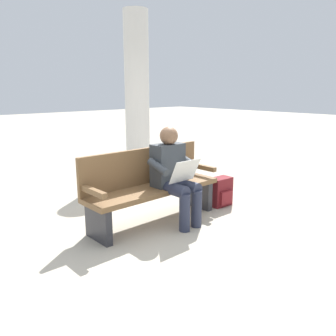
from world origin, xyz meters
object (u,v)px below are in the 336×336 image
person_seated (174,173)px  backpack (221,192)px  bench_near (151,185)px  support_pillar (137,92)px

person_seated → backpack: person_seated is taller
bench_near → backpack: bench_near is taller
backpack → support_pillar: support_pillar is taller
bench_near → backpack: 1.14m
person_seated → backpack: 1.01m
backpack → support_pillar: (-0.67, -2.76, 1.36)m
bench_near → backpack: bearing=168.2°
person_seated → backpack: (-0.92, -0.00, -0.43)m
person_seated → support_pillar: (-1.58, -2.77, 0.93)m
bench_near → support_pillar: bearing=-124.7°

